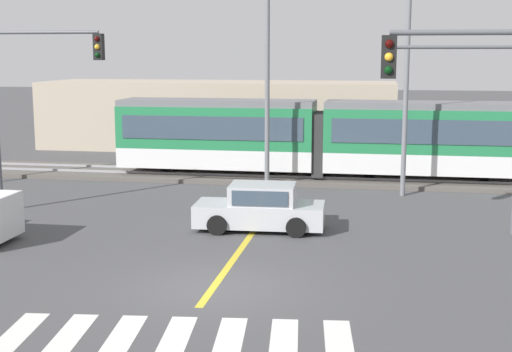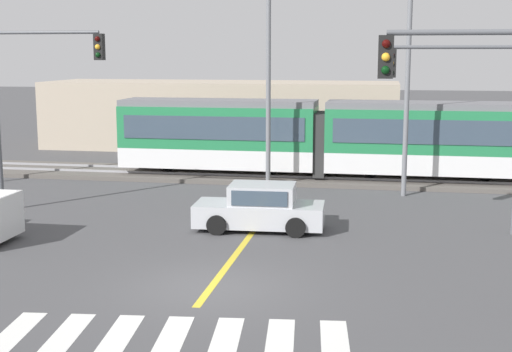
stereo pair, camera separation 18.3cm
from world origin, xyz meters
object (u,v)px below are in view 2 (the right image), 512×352
(traffic_light_mid_left, at_px, (30,88))
(street_lamp_centre, at_px, (273,60))
(street_lamp_east, at_px, (412,75))
(sedan_crossing, at_px, (260,209))
(light_rail_tram, at_px, (321,135))
(traffic_light_mid_right, at_px, (474,102))
(traffic_light_near_right, at_px, (497,121))

(traffic_light_mid_left, height_order, street_lamp_centre, street_lamp_centre)
(traffic_light_mid_left, height_order, street_lamp_east, street_lamp_east)
(street_lamp_east, bearing_deg, sedan_crossing, -126.76)
(light_rail_tram, xyz_separation_m, sedan_crossing, (-1.12, -9.69, -1.35))
(light_rail_tram, relative_size, street_lamp_east, 2.14)
(light_rail_tram, distance_m, street_lamp_centre, 4.68)
(traffic_light_mid_left, bearing_deg, street_lamp_centre, 37.11)
(traffic_light_mid_right, bearing_deg, sedan_crossing, -172.87)
(sedan_crossing, distance_m, traffic_light_near_right, 10.04)
(sedan_crossing, relative_size, street_lamp_centre, 0.44)
(sedan_crossing, distance_m, traffic_light_mid_right, 7.58)
(sedan_crossing, distance_m, street_lamp_east, 9.24)
(street_lamp_centre, bearing_deg, street_lamp_east, -4.27)
(light_rail_tram, xyz_separation_m, traffic_light_mid_left, (-9.59, -8.54, 2.46))
(traffic_light_mid_right, relative_size, street_lamp_centre, 0.65)
(traffic_light_near_right, relative_size, street_lamp_east, 0.76)
(traffic_light_mid_right, xyz_separation_m, street_lamp_east, (-1.73, 5.77, 0.66))
(street_lamp_centre, bearing_deg, traffic_light_mid_left, -142.89)
(traffic_light_near_right, distance_m, street_lamp_centre, 15.68)
(sedan_crossing, height_order, street_lamp_east, street_lamp_east)
(street_lamp_east, bearing_deg, street_lamp_centre, 175.73)
(sedan_crossing, xyz_separation_m, street_lamp_east, (4.94, 6.61, 4.16))
(sedan_crossing, bearing_deg, light_rail_tram, 83.41)
(light_rail_tram, bearing_deg, traffic_light_mid_right, -57.94)
(street_lamp_centre, bearing_deg, light_rail_tram, 55.63)
(sedan_crossing, xyz_separation_m, traffic_light_mid_left, (-8.47, 1.15, 3.81))
(traffic_light_near_right, bearing_deg, light_rail_tram, 107.01)
(traffic_light_mid_left, bearing_deg, light_rail_tram, 41.69)
(traffic_light_mid_right, height_order, street_lamp_centre, street_lamp_centre)
(sedan_crossing, relative_size, traffic_light_mid_left, 0.63)
(traffic_light_near_right, bearing_deg, traffic_light_mid_left, 150.99)
(traffic_light_mid_left, relative_size, street_lamp_east, 0.78)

